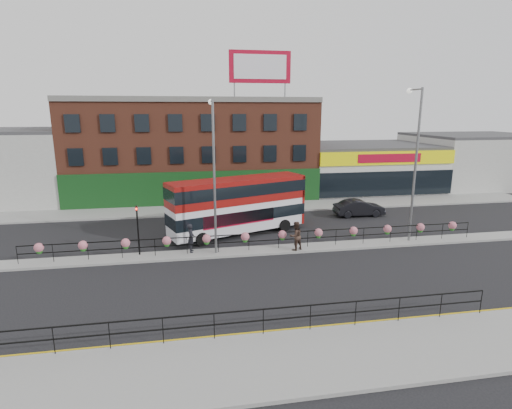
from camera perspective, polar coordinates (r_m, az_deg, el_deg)
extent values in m
plane|color=black|center=(26.63, 1.12, -6.70)|extent=(120.00, 120.00, 0.00)
cube|color=gray|center=(16.20, 9.87, -20.75)|extent=(60.00, 4.00, 0.15)
cube|color=gray|center=(37.97, -2.35, -0.50)|extent=(60.00, 4.00, 0.15)
cube|color=gray|center=(26.61, 1.13, -6.55)|extent=(60.00, 1.60, 0.15)
cube|color=gold|center=(18.08, 7.30, -17.01)|extent=(60.00, 0.10, 0.01)
cube|color=gold|center=(17.93, 7.48, -17.29)|extent=(60.00, 0.10, 0.01)
cube|color=brown|center=(44.76, -8.93, 7.84)|extent=(25.00, 12.00, 10.00)
cube|color=#3F3F42|center=(44.59, -9.17, 14.44)|extent=(25.00, 12.00, 0.30)
cube|color=#113D15|center=(39.20, -8.56, 2.22)|extent=(25.00, 0.25, 3.40)
cube|color=silver|center=(49.64, 15.03, 5.16)|extent=(15.00, 12.00, 5.00)
cube|color=#3F3F42|center=(49.36, 15.21, 8.20)|extent=(15.00, 12.00, 0.30)
cube|color=#FCF707|center=(44.03, 18.48, 6.32)|extent=(15.00, 0.25, 1.40)
cube|color=#A20821|center=(43.92, 18.55, 6.30)|extent=(7.00, 0.10, 0.90)
cube|color=black|center=(44.40, 18.22, 2.86)|extent=(15.00, 0.25, 2.60)
cube|color=#B2B3AD|center=(57.36, 28.62, 5.53)|extent=(14.50, 12.00, 6.00)
cube|color=#3F3F42|center=(57.11, 28.97, 8.66)|extent=(14.50, 12.00, 0.30)
cube|color=#A20821|center=(40.46, 0.58, 19.07)|extent=(6.00, 0.25, 3.00)
cube|color=white|center=(40.32, 0.62, 19.09)|extent=(5.10, 0.04, 2.25)
cylinder|color=slate|center=(39.91, -3.10, 15.96)|extent=(0.12, 0.12, 1.40)
cylinder|color=slate|center=(40.82, 4.16, 15.89)|extent=(0.12, 0.12, 1.40)
cube|color=black|center=(26.23, 1.14, -4.14)|extent=(30.00, 0.05, 0.05)
cube|color=black|center=(26.39, 1.13, -5.16)|extent=(30.00, 0.05, 0.05)
cylinder|color=black|center=(27.87, -30.96, -6.22)|extent=(0.04, 0.04, 1.10)
cylinder|color=black|center=(27.21, -27.01, -6.21)|extent=(0.04, 0.04, 1.10)
cylinder|color=black|center=(26.68, -22.89, -6.16)|extent=(0.04, 0.04, 1.10)
cylinder|color=black|center=(26.29, -18.62, -6.08)|extent=(0.04, 0.04, 1.10)
cylinder|color=black|center=(26.05, -14.25, -5.96)|extent=(0.04, 0.04, 1.10)
cylinder|color=black|center=(25.96, -9.82, -5.81)|extent=(0.04, 0.04, 1.10)
cylinder|color=black|center=(26.02, -5.40, -5.62)|extent=(0.04, 0.04, 1.10)
cylinder|color=black|center=(26.24, -1.02, -5.40)|extent=(0.04, 0.04, 1.10)
cylinder|color=black|center=(26.61, 3.25, -5.15)|extent=(0.04, 0.04, 1.10)
cylinder|color=black|center=(27.12, 7.39, -4.89)|extent=(0.04, 0.04, 1.10)
cylinder|color=black|center=(27.76, 11.35, -4.61)|extent=(0.04, 0.04, 1.10)
cylinder|color=black|center=(28.53, 15.11, -4.32)|extent=(0.04, 0.04, 1.10)
cylinder|color=black|center=(29.42, 18.65, -4.04)|extent=(0.04, 0.04, 1.10)
cylinder|color=black|center=(30.41, 21.97, -3.76)|extent=(0.04, 0.04, 1.10)
cylinder|color=black|center=(31.50, 25.07, -3.48)|extent=(0.04, 0.04, 1.10)
cylinder|color=black|center=(32.67, 27.96, -3.22)|extent=(0.04, 0.04, 1.10)
sphere|color=#C16676|center=(27.32, -28.61, -5.42)|extent=(0.56, 0.56, 0.56)
sphere|color=#246E1E|center=(27.39, -28.55, -5.88)|extent=(0.36, 0.36, 0.36)
sphere|color=#C16676|center=(26.61, -23.49, -5.35)|extent=(0.56, 0.56, 0.56)
sphere|color=#246E1E|center=(26.68, -23.45, -5.82)|extent=(0.36, 0.36, 0.36)
sphere|color=#C16676|center=(26.12, -18.14, -5.24)|extent=(0.56, 0.56, 0.56)
sphere|color=#246E1E|center=(26.19, -18.10, -5.71)|extent=(0.36, 0.36, 0.36)
sphere|color=#C16676|center=(25.87, -12.64, -5.07)|extent=(0.56, 0.56, 0.56)
sphere|color=#246E1E|center=(25.94, -12.61, -5.55)|extent=(0.36, 0.36, 0.36)
sphere|color=#C16676|center=(25.85, -7.08, -4.85)|extent=(0.56, 0.56, 0.56)
sphere|color=#246E1E|center=(25.92, -7.06, -5.34)|extent=(0.36, 0.36, 0.36)
sphere|color=#C16676|center=(26.08, -1.57, -4.59)|extent=(0.56, 0.56, 0.56)
sphere|color=#246E1E|center=(26.15, -1.57, -5.07)|extent=(0.36, 0.36, 0.36)
sphere|color=#C16676|center=(26.54, 3.79, -4.30)|extent=(0.56, 0.56, 0.56)
sphere|color=#246E1E|center=(26.61, 3.78, -4.77)|extent=(0.36, 0.36, 0.36)
sphere|color=#C16676|center=(27.22, 8.92, -3.98)|extent=(0.56, 0.56, 0.56)
sphere|color=#246E1E|center=(27.29, 8.91, -4.44)|extent=(0.36, 0.36, 0.36)
sphere|color=#C16676|center=(28.11, 13.76, -3.65)|extent=(0.56, 0.56, 0.56)
sphere|color=#246E1E|center=(28.18, 13.74, -4.10)|extent=(0.36, 0.36, 0.36)
sphere|color=#C16676|center=(29.19, 18.27, -3.32)|extent=(0.56, 0.56, 0.56)
sphere|color=#246E1E|center=(29.25, 18.24, -3.76)|extent=(0.36, 0.36, 0.36)
sphere|color=#C16676|center=(30.43, 22.44, -3.00)|extent=(0.56, 0.56, 0.56)
sphere|color=#246E1E|center=(30.49, 22.40, -3.42)|extent=(0.36, 0.36, 0.36)
sphere|color=#C16676|center=(31.83, 26.25, -2.69)|extent=(0.56, 0.56, 0.56)
sphere|color=#246E1E|center=(31.88, 26.21, -3.09)|extent=(0.36, 0.36, 0.36)
cube|color=black|center=(16.69, 1.05, -14.73)|extent=(20.00, 0.05, 0.05)
cube|color=black|center=(16.93, 1.05, -16.21)|extent=(20.00, 0.05, 0.05)
cylinder|color=black|center=(17.49, -26.94, -16.94)|extent=(0.04, 0.04, 1.10)
cylinder|color=black|center=(17.01, -20.20, -17.16)|extent=(0.04, 0.04, 1.10)
cylinder|color=black|center=(16.76, -13.15, -17.14)|extent=(0.04, 0.04, 1.10)
cylinder|color=black|center=(16.74, -6.00, -16.88)|extent=(0.04, 0.04, 1.10)
cylinder|color=black|center=(16.96, 1.05, -16.38)|extent=(0.04, 0.04, 1.10)
cylinder|color=black|center=(17.40, 7.77, -15.67)|extent=(0.04, 0.04, 1.10)
cylinder|color=black|center=(18.06, 14.04, -14.83)|extent=(0.04, 0.04, 1.10)
cylinder|color=black|center=(18.91, 19.76, -13.90)|extent=(0.04, 0.04, 1.10)
cylinder|color=black|center=(19.93, 24.90, -12.95)|extent=(0.04, 0.04, 1.10)
cylinder|color=black|center=(21.08, 29.48, -12.01)|extent=(0.04, 0.04, 1.10)
cube|color=white|center=(29.70, -2.60, -0.04)|extent=(10.59, 5.80, 3.79)
cube|color=maroon|center=(29.47, -2.62, 2.03)|extent=(10.67, 5.88, 1.70)
cube|color=black|center=(29.86, -2.58, -1.27)|extent=(10.70, 5.90, 0.85)
cube|color=black|center=(29.44, -2.62, 2.30)|extent=(10.72, 5.93, 0.85)
cube|color=maroon|center=(29.32, -2.64, 3.62)|extent=(10.59, 5.80, 0.11)
cube|color=maroon|center=(32.34, 5.53, 1.01)|extent=(1.02, 2.35, 3.79)
cube|color=#A20821|center=(28.63, -2.31, -2.01)|extent=(5.35, 1.99, 0.95)
cylinder|color=black|center=(27.78, -7.69, -4.94)|extent=(0.99, 0.59, 0.95)
cylinder|color=black|center=(29.88, -9.44, -3.69)|extent=(0.99, 0.59, 0.95)
cylinder|color=black|center=(30.87, 4.09, -3.00)|extent=(0.99, 0.59, 0.95)
cylinder|color=black|center=(32.78, 1.77, -2.00)|extent=(0.99, 0.59, 0.95)
imported|color=black|center=(36.40, 14.51, -0.47)|extent=(1.57, 4.43, 1.45)
imported|color=black|center=(26.15, -9.27, -4.74)|extent=(0.72, 0.51, 1.88)
imported|color=#3E2B22|center=(26.29, 5.68, -4.47)|extent=(1.45, 1.39, 1.93)
cylinder|color=slate|center=(24.85, -5.97, 3.62)|extent=(0.15, 0.15, 9.62)
cylinder|color=slate|center=(25.23, -6.36, 14.51)|extent=(0.10, 1.44, 0.10)
sphere|color=silver|center=(25.95, -6.46, 14.36)|extent=(0.35, 0.35, 0.35)
cylinder|color=slate|center=(29.27, 21.81, 5.00)|extent=(0.17, 0.17, 10.43)
cylinder|color=slate|center=(29.73, 21.87, 15.01)|extent=(0.10, 1.56, 0.10)
sphere|color=silver|center=(30.40, 21.07, 14.92)|extent=(0.38, 0.38, 0.38)
cylinder|color=black|center=(26.21, -16.50, -3.57)|extent=(0.10, 0.10, 3.20)
imported|color=black|center=(25.81, -16.73, -0.16)|extent=(0.15, 0.18, 0.90)
sphere|color=#FF190C|center=(25.73, -16.73, -0.62)|extent=(0.14, 0.14, 0.14)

